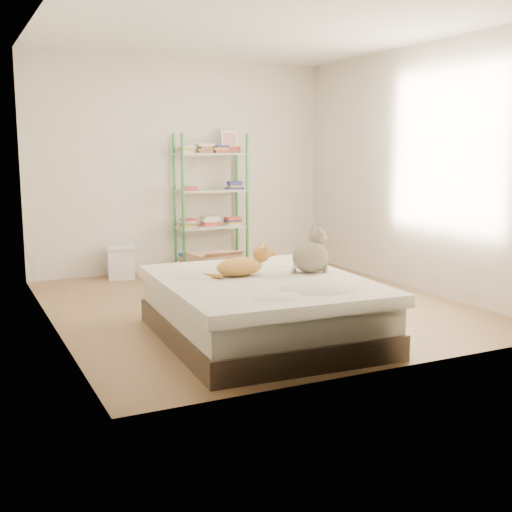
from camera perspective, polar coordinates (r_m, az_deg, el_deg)
room at (r=6.14m, az=-0.12°, el=7.55°), size 3.81×4.21×2.61m
bed at (r=5.15m, az=0.45°, el=-4.68°), size 1.63×2.00×0.49m
orange_cat at (r=5.18m, az=-1.45°, el=-0.72°), size 0.50×0.30×0.19m
grey_cat at (r=5.33m, az=4.86°, el=0.54°), size 0.35×0.29×0.38m
shelf_unit at (r=8.00m, az=-3.98°, el=4.89°), size 0.88×0.36×1.74m
cardboard_box at (r=7.28m, az=-3.75°, el=-1.08°), size 0.54×0.53×0.40m
white_bin at (r=7.71m, az=-11.90°, el=-0.55°), size 0.39×0.36×0.38m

